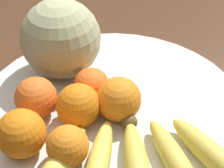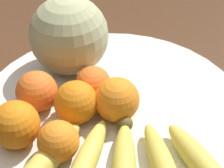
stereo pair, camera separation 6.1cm
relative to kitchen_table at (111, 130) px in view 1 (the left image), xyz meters
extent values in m
cube|color=#4C301E|center=(0.00, 0.00, 0.07)|extent=(1.54, 0.97, 0.04)
cube|color=#4C301E|center=(0.69, 0.40, -0.30)|extent=(0.07, 0.07, 0.70)
cylinder|color=white|center=(-0.04, -0.02, 0.10)|extent=(0.47, 0.47, 0.01)
torus|color=#1E4C56|center=(-0.04, -0.02, 0.10)|extent=(0.47, 0.47, 0.01)
sphere|color=#B2B789|center=(0.02, 0.11, 0.18)|extent=(0.15, 0.15, 0.15)
sphere|color=brown|center=(-0.08, -0.07, 0.12)|extent=(0.03, 0.03, 0.03)
ellipsoid|color=#DBC64C|center=(-0.13, -0.16, 0.12)|extent=(0.16, 0.15, 0.03)
ellipsoid|color=#DBC64C|center=(-0.09, -0.20, 0.12)|extent=(0.13, 0.17, 0.04)
sphere|color=orange|center=(-0.09, 0.02, 0.14)|extent=(0.07, 0.07, 0.07)
sphere|color=orange|center=(-0.05, -0.04, 0.14)|extent=(0.07, 0.07, 0.07)
sphere|color=orange|center=(-0.10, 0.09, 0.14)|extent=(0.07, 0.07, 0.07)
sphere|color=orange|center=(-0.17, -0.01, 0.13)|extent=(0.06, 0.06, 0.06)
sphere|color=orange|center=(-0.03, 0.02, 0.13)|extent=(0.06, 0.06, 0.06)
sphere|color=orange|center=(-0.18, 0.06, 0.14)|extent=(0.07, 0.07, 0.07)
cube|color=white|center=(-0.06, 0.04, 0.10)|extent=(0.10, 0.04, 0.00)
camera|label=1|loc=(-0.46, -0.21, 0.54)|focal=60.00mm
camera|label=2|loc=(-0.44, -0.26, 0.54)|focal=60.00mm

